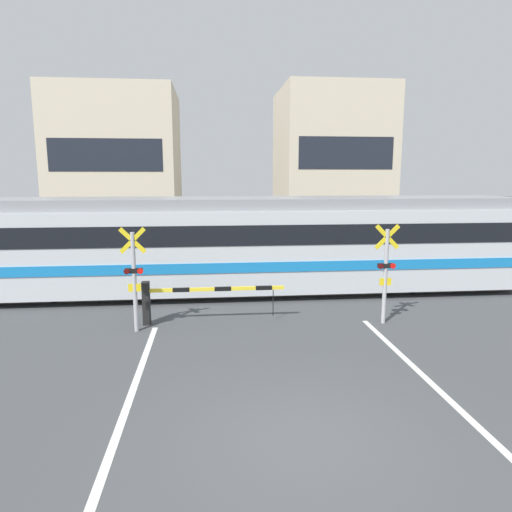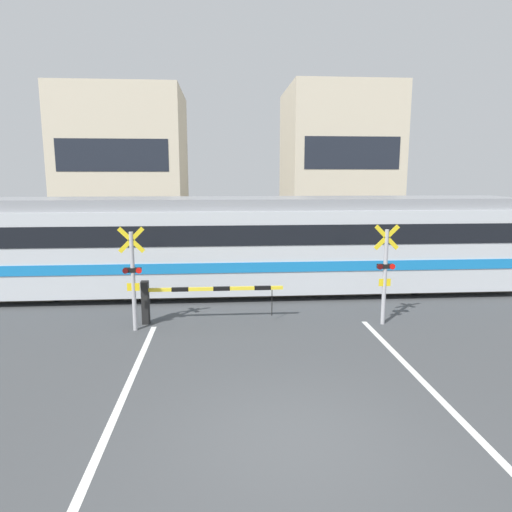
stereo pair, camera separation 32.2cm
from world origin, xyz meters
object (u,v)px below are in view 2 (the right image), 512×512
object	(u,v)px
crossing_barrier_near	(181,296)
crossing_signal_right	(385,270)
crossing_signal_left	(133,274)
crossing_barrier_far	(300,256)
pedestrian	(220,241)
commuter_train	(240,242)

from	to	relation	value
crossing_barrier_near	crossing_signal_right	distance (m)	5.59
crossing_signal_left	crossing_barrier_far	bearing A→B (deg)	49.69
crossing_barrier_far	crossing_signal_left	distance (m)	8.56
crossing_signal_right	pedestrian	size ratio (longest dim) A/B	1.70
crossing_signal_left	pedestrian	bearing A→B (deg)	77.68
crossing_barrier_far	crossing_signal_right	size ratio (longest dim) A/B	1.42
crossing_barrier_near	crossing_signal_left	world-z (taller)	crossing_signal_left
crossing_barrier_near	crossing_signal_right	world-z (taller)	crossing_signal_right
crossing_barrier_near	crossing_signal_left	xyz separation A→B (m)	(-1.16, -0.52, 0.73)
crossing_signal_left	commuter_train	bearing A→B (deg)	52.37
commuter_train	crossing_signal_right	xyz separation A→B (m)	(3.75, -3.79, -0.25)
commuter_train	crossing_barrier_far	xyz separation A→B (m)	(2.60, 2.72, -0.99)
crossing_signal_right	crossing_barrier_near	bearing A→B (deg)	174.60
crossing_signal_right	crossing_barrier_far	bearing A→B (deg)	100.09
crossing_signal_left	crossing_barrier_near	bearing A→B (deg)	24.27
crossing_signal_right	pedestrian	world-z (taller)	crossing_signal_right
crossing_signal_left	crossing_signal_right	xyz separation A→B (m)	(6.67, 0.00, 0.00)
crossing_signal_right	pedestrian	bearing A→B (deg)	113.53
pedestrian	crossing_signal_right	bearing A→B (deg)	-66.47
commuter_train	crossing_signal_right	world-z (taller)	commuter_train
crossing_signal_left	crossing_signal_right	size ratio (longest dim) A/B	1.00
crossing_signal_left	pedestrian	distance (m)	10.46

